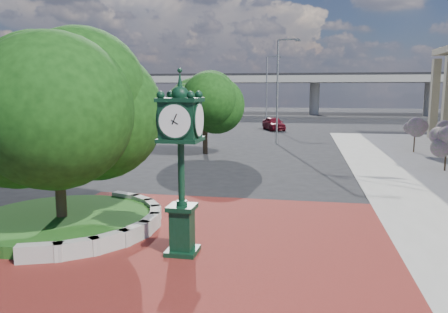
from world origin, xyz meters
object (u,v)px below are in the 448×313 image
at_px(post_clock, 181,157).
at_px(street_lamp_near, 280,83).
at_px(parked_car, 274,123).
at_px(street_lamp_far, 268,85).

height_order(post_clock, street_lamp_near, street_lamp_near).
distance_m(post_clock, parked_car, 39.39).
height_order(parked_car, street_lamp_near, street_lamp_near).
bearing_deg(post_clock, street_lamp_far, 91.62).
relative_size(post_clock, parked_car, 1.16).
relative_size(post_clock, street_lamp_far, 0.59).
xyz_separation_m(post_clock, street_lamp_far, (-1.30, 45.68, 2.34)).
bearing_deg(street_lamp_far, street_lamp_near, -82.45).
xyz_separation_m(street_lamp_near, street_lamp_far, (-2.56, 19.31, -0.01)).
bearing_deg(street_lamp_near, parked_car, 95.93).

